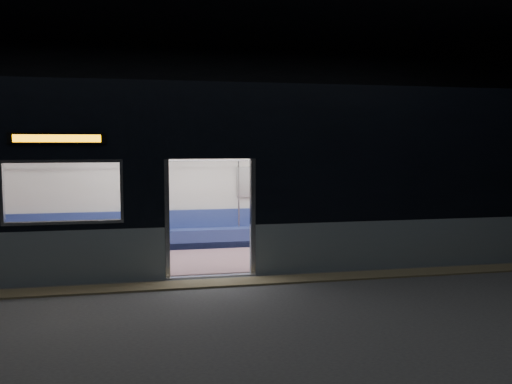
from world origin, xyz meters
name	(u,v)px	position (x,y,z in m)	size (l,w,h in m)	color
station_floor	(219,293)	(0.00, 0.00, -0.01)	(24.00, 14.00, 0.01)	#47494C
station_envelope	(218,52)	(0.00, 0.00, 3.66)	(24.00, 14.00, 5.00)	black
tactile_strip	(215,283)	(0.00, 0.55, 0.01)	(22.80, 0.50, 0.03)	#8C7F59
metro_car	(201,167)	(0.00, 2.54, 1.85)	(18.00, 3.04, 3.35)	#85939F
passenger	(326,212)	(2.97, 3.55, 0.76)	(0.36, 0.62, 1.29)	black
handbag	(331,217)	(3.01, 3.35, 0.66)	(0.25, 0.21, 0.12)	black
transit_map	(259,182)	(1.45, 3.85, 1.45)	(0.92, 0.03, 0.60)	white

